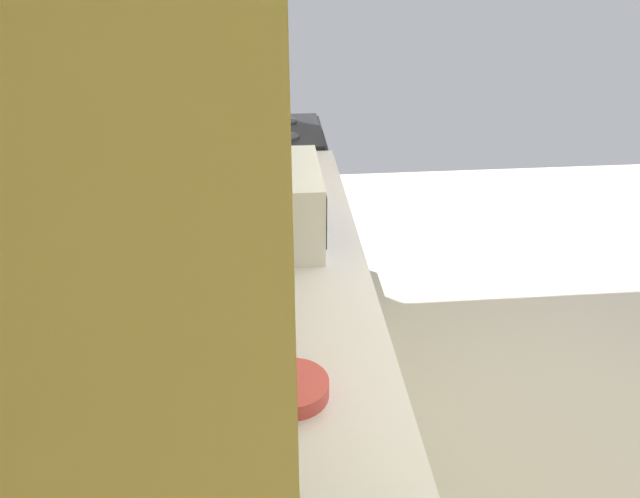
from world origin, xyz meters
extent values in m
plane|color=beige|center=(0.00, 0.00, 0.00)|extent=(6.25, 6.25, 0.00)
cube|color=beige|center=(0.00, 1.67, 1.41)|extent=(4.02, 0.12, 2.82)
cube|color=#EBD87D|center=(-0.38, 1.31, 0.45)|extent=(3.11, 0.61, 0.91)
cube|color=silver|center=(-0.38, 1.31, 0.92)|extent=(3.14, 0.64, 0.02)
cube|color=#332819|center=(-0.16, 1.00, 0.45)|extent=(0.01, 0.01, 0.83)
cube|color=#332819|center=(0.29, 1.00, 0.45)|extent=(0.01, 0.01, 0.83)
cube|color=#332819|center=(0.73, 1.00, 0.45)|extent=(0.01, 0.01, 0.83)
cube|color=#E9D07B|center=(-0.38, 1.46, 1.80)|extent=(2.14, 0.31, 0.69)
cube|color=black|center=(1.49, 1.31, 0.46)|extent=(0.60, 0.60, 0.93)
cube|color=black|center=(1.49, 1.00, 0.42)|extent=(0.47, 0.01, 0.51)
cube|color=black|center=(1.49, 1.31, 0.94)|extent=(0.57, 0.57, 0.02)
cube|color=black|center=(1.49, 1.59, 1.02)|extent=(0.57, 0.04, 0.18)
cylinder|color=#38383D|center=(1.35, 1.20, 0.95)|extent=(0.11, 0.11, 0.01)
cylinder|color=#38383D|center=(1.62, 1.20, 0.95)|extent=(0.11, 0.11, 0.01)
cylinder|color=#38383D|center=(1.35, 1.42, 0.95)|extent=(0.11, 0.11, 0.01)
cylinder|color=#38383D|center=(1.62, 1.42, 0.95)|extent=(0.11, 0.11, 0.01)
cube|color=white|center=(0.28, 1.33, 1.06)|extent=(0.44, 0.39, 0.28)
cube|color=black|center=(0.24, 1.13, 1.06)|extent=(0.27, 0.01, 0.19)
cube|color=#2D2D33|center=(0.46, 1.13, 1.06)|extent=(0.08, 0.01, 0.19)
cylinder|color=#D84C47|center=(-0.55, 1.28, 0.95)|extent=(0.18, 0.18, 0.04)
cylinder|color=#CA5049|center=(-0.55, 1.28, 0.96)|extent=(0.15, 0.15, 0.02)
cylinder|color=red|center=(0.89, 1.28, 0.99)|extent=(0.12, 0.12, 0.13)
cylinder|color=black|center=(0.89, 1.28, 1.07)|extent=(0.03, 0.03, 0.02)
cylinder|color=red|center=(0.96, 1.28, 1.02)|extent=(0.08, 0.02, 0.05)
camera|label=1|loc=(-1.70, 1.31, 1.99)|focal=34.28mm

